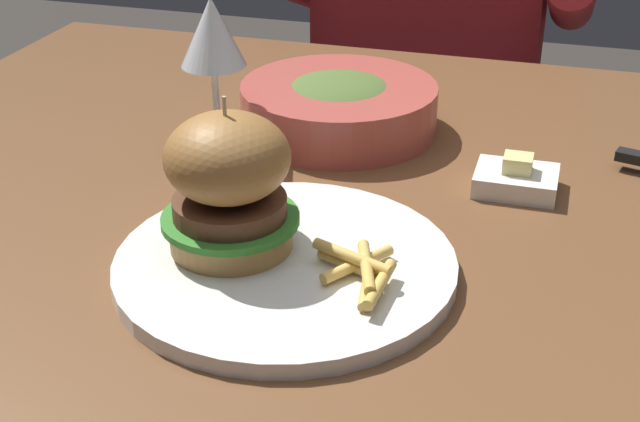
{
  "coord_description": "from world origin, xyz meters",
  "views": [
    {
      "loc": [
        0.16,
        -0.72,
        1.12
      ],
      "look_at": [
        -0.02,
        -0.12,
        0.78
      ],
      "focal_mm": 50.0,
      "sensor_mm": 36.0,
      "label": 1
    }
  ],
  "objects_px": {
    "wine_glass": "(213,41)",
    "diner_person": "(426,102)",
    "burger_sandwich": "(228,183)",
    "butter_dish": "(516,179)",
    "main_plate": "(285,265)",
    "soup_bowl": "(339,106)"
  },
  "relations": [
    {
      "from": "main_plate",
      "to": "soup_bowl",
      "type": "relative_size",
      "value": 1.29
    },
    {
      "from": "main_plate",
      "to": "butter_dish",
      "type": "xyz_separation_m",
      "value": [
        0.16,
        0.2,
        0.0
      ]
    },
    {
      "from": "burger_sandwich",
      "to": "butter_dish",
      "type": "height_order",
      "value": "burger_sandwich"
    },
    {
      "from": "butter_dish",
      "to": "main_plate",
      "type": "bearing_deg",
      "value": -128.73
    },
    {
      "from": "butter_dish",
      "to": "diner_person",
      "type": "relative_size",
      "value": 0.07
    },
    {
      "from": "butter_dish",
      "to": "diner_person",
      "type": "height_order",
      "value": "diner_person"
    },
    {
      "from": "butter_dish",
      "to": "diner_person",
      "type": "xyz_separation_m",
      "value": [
        -0.2,
        0.66,
        -0.19
      ]
    },
    {
      "from": "wine_glass",
      "to": "soup_bowl",
      "type": "height_order",
      "value": "wine_glass"
    },
    {
      "from": "diner_person",
      "to": "burger_sandwich",
      "type": "bearing_deg",
      "value": -90.79
    },
    {
      "from": "burger_sandwich",
      "to": "wine_glass",
      "type": "relative_size",
      "value": 0.79
    },
    {
      "from": "burger_sandwich",
      "to": "butter_dish",
      "type": "bearing_deg",
      "value": 43.0
    },
    {
      "from": "main_plate",
      "to": "butter_dish",
      "type": "height_order",
      "value": "butter_dish"
    },
    {
      "from": "wine_glass",
      "to": "diner_person",
      "type": "relative_size",
      "value": 0.14
    },
    {
      "from": "burger_sandwich",
      "to": "soup_bowl",
      "type": "bearing_deg",
      "value": 88.03
    },
    {
      "from": "soup_bowl",
      "to": "diner_person",
      "type": "height_order",
      "value": "diner_person"
    },
    {
      "from": "burger_sandwich",
      "to": "butter_dish",
      "type": "xyz_separation_m",
      "value": [
        0.21,
        0.2,
        -0.06
      ]
    },
    {
      "from": "burger_sandwich",
      "to": "wine_glass",
      "type": "xyz_separation_m",
      "value": [
        -0.09,
        0.2,
        0.05
      ]
    },
    {
      "from": "soup_bowl",
      "to": "wine_glass",
      "type": "bearing_deg",
      "value": -137.64
    },
    {
      "from": "diner_person",
      "to": "wine_glass",
      "type": "bearing_deg",
      "value": -98.96
    },
    {
      "from": "wine_glass",
      "to": "butter_dish",
      "type": "relative_size",
      "value": 2.12
    },
    {
      "from": "butter_dish",
      "to": "soup_bowl",
      "type": "xyz_separation_m",
      "value": [
        -0.2,
        0.09,
        0.02
      ]
    },
    {
      "from": "main_plate",
      "to": "diner_person",
      "type": "xyz_separation_m",
      "value": [
        -0.04,
        0.86,
        -0.18
      ]
    }
  ]
}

